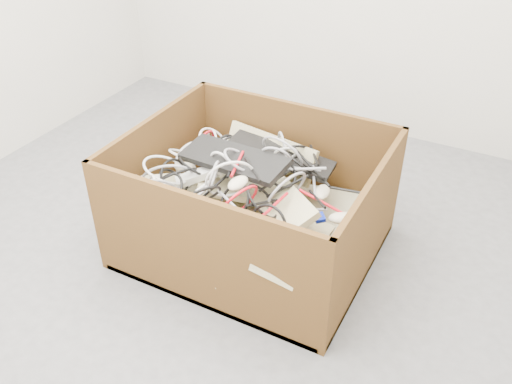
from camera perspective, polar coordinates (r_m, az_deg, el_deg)
The scene contains 8 objects.
ground at distance 2.65m, azimuth -5.04°, elevation -5.49°, with size 3.00×3.00×0.00m, color #515154.
cardboard_box at distance 2.55m, azimuth -0.48°, elevation -2.94°, with size 1.07×0.89×0.56m.
keyboard_pile at distance 2.47m, azimuth 0.12°, elevation -0.59°, with size 0.96×0.85×0.41m.
mice_scatter at distance 2.42m, azimuth 0.05°, elevation 0.22°, with size 0.93×0.63×0.23m.
power_strip_left at distance 2.46m, azimuth -5.13°, elevation 2.02°, with size 0.27×0.05×0.04m, color silver.
power_strip_right at distance 2.38m, azimuth -9.01°, elevation -0.63°, with size 0.28×0.05×0.04m, color silver.
vga_plug at distance 2.25m, azimuth 6.53°, elevation -2.61°, with size 0.04×0.04×0.02m, color #0C21C2.
cable_tangle at distance 2.45m, azimuth -4.27°, elevation 1.67°, with size 0.99×0.78×0.41m.
Camera 1 is at (1.15, -1.68, 1.70)m, focal length 38.99 mm.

